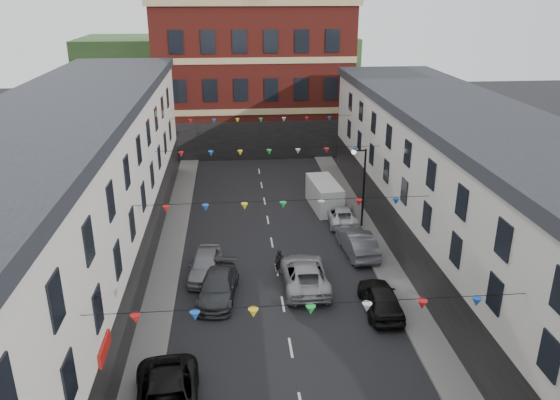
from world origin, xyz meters
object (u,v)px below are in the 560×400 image
object	(u,v)px
car_left_d	(218,287)
moving_car	(305,274)
car_right_f	(342,215)
pedestrian	(279,262)
car_right_e	(357,243)
white_van	(324,195)
car_right_d	(381,299)
street_lamp	(361,177)
car_left_e	(205,265)

from	to	relation	value
car_left_d	moving_car	world-z (taller)	moving_car
car_right_f	pedestrian	distance (m)	9.21
car_right_e	white_van	xyz separation A→B (m)	(-0.82, 8.31, 0.30)
car_left_d	car_right_d	xyz separation A→B (m)	(8.82, -2.18, 0.06)
moving_car	car_left_d	bearing A→B (deg)	10.00
car_left_d	car_right_e	world-z (taller)	car_right_e
moving_car	pedestrian	world-z (taller)	pedestrian
car_left_d	pedestrian	size ratio (longest dim) A/B	3.14
street_lamp	car_left_e	distance (m)	13.03
car_right_f	white_van	bearing A→B (deg)	-72.40
moving_car	white_van	distance (m)	12.59
car_right_f	moving_car	xyz separation A→B (m)	(-4.03, -9.08, 0.14)
street_lamp	car_right_d	distance (m)	11.66
car_right_d	car_right_e	world-z (taller)	car_right_e
street_lamp	car_left_e	size ratio (longest dim) A/B	1.33
car_left_d	car_right_f	xyz separation A→B (m)	(9.10, 10.00, -0.07)
car_left_e	car_right_d	size ratio (longest dim) A/B	1.00
street_lamp	car_right_d	xyz separation A→B (m)	(-1.33, -11.16, -3.13)
car_right_d	car_left_d	bearing A→B (deg)	-12.72
white_van	pedestrian	size ratio (longest dim) A/B	3.18
car_left_d	pedestrian	bearing A→B (deg)	41.70
car_left_e	car_right_e	size ratio (longest dim) A/B	0.93
car_right_d	white_van	xyz separation A→B (m)	(-0.55, 15.27, 0.33)
white_van	street_lamp	bearing A→B (deg)	-70.69
street_lamp	white_van	size ratio (longest dim) A/B	1.20
car_left_d	car_right_d	distance (m)	9.09
car_left_e	white_van	distance (m)	13.85
moving_car	car_right_f	bearing A→B (deg)	-114.23
car_left_e	car_right_d	xyz separation A→B (m)	(9.62, -4.81, 0.00)
street_lamp	car_right_d	world-z (taller)	street_lamp
car_right_f	car_left_e	bearing A→B (deg)	39.37
moving_car	pedestrian	distance (m)	2.10
car_right_f	car_right_e	bearing A→B (deg)	92.68
street_lamp	moving_car	size ratio (longest dim) A/B	1.07
car_left_d	white_van	distance (m)	15.49
car_right_d	moving_car	size ratio (longest dim) A/B	0.81
car_right_d	pedestrian	xyz separation A→B (m)	(-5.10, 4.71, 0.01)
car_right_d	moving_car	bearing A→B (deg)	-38.38
car_left_d	car_right_d	size ratio (longest dim) A/B	1.09
street_lamp	car_left_e	bearing A→B (deg)	-149.89
street_lamp	car_right_f	size ratio (longest dim) A/B	1.30
car_left_e	white_van	bearing A→B (deg)	54.30
car_left_d	car_left_e	xyz separation A→B (m)	(-0.79, 2.63, 0.05)
car_left_d	white_van	world-z (taller)	white_van
car_right_d	moving_car	distance (m)	4.87
moving_car	white_van	world-z (taller)	white_van
moving_car	car_left_e	bearing A→B (deg)	-16.55
car_left_e	car_right_f	size ratio (longest dim) A/B	0.98
street_lamp	pedestrian	size ratio (longest dim) A/B	3.82
car_left_e	car_left_d	bearing A→B (deg)	-68.01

